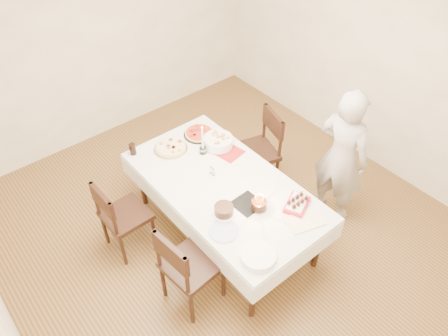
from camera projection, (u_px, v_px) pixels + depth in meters
floor at (226, 230)px, 4.90m from camera, size 5.00×5.00×0.00m
wall_back at (98, 39)px, 5.41m from camera, size 4.50×0.04×2.70m
wall_right at (376, 59)px, 5.05m from camera, size 0.04×5.00×2.70m
dining_table at (224, 209)px, 4.64m from camera, size 1.82×2.40×0.75m
chair_right_savory at (255, 152)px, 5.11m from camera, size 0.64×0.64×1.02m
chair_left_savory at (126, 215)px, 4.45m from camera, size 0.49×0.49×0.93m
chair_left_dessert at (192, 265)px, 3.96m from camera, size 0.56×0.56×1.01m
person at (341, 157)px, 4.58m from camera, size 0.47×0.64×1.64m
pizza_white at (171, 148)px, 4.77m from camera, size 0.49×0.49×0.04m
pizza_pepperoni at (199, 133)px, 4.95m from camera, size 0.39×0.39×0.04m
red_placemat at (229, 153)px, 4.74m from camera, size 0.30×0.30×0.01m
pasta_bowl at (218, 142)px, 4.78m from camera, size 0.39×0.39×0.10m
taper_candle at (202, 140)px, 4.61m from camera, size 0.10×0.10×0.37m
shaker_pair at (213, 172)px, 4.45m from camera, size 0.08×0.08×0.08m
cola_glass at (133, 149)px, 4.68m from camera, size 0.07×0.07×0.13m
layer_cake at (224, 210)px, 4.06m from camera, size 0.26×0.26×0.09m
cake_board at (248, 204)px, 4.18m from camera, size 0.27×0.27×0.01m
birthday_cake at (259, 202)px, 4.08m from camera, size 0.15×0.15×0.15m
strawberry_box at (297, 204)px, 4.14m from camera, size 0.33×0.28×0.07m
box_lid at (304, 221)px, 4.02m from camera, size 0.39×0.32×0.03m
plate_stack at (258, 256)px, 3.70m from camera, size 0.37×0.37×0.06m
china_plate at (224, 231)px, 3.93m from camera, size 0.32×0.32×0.01m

